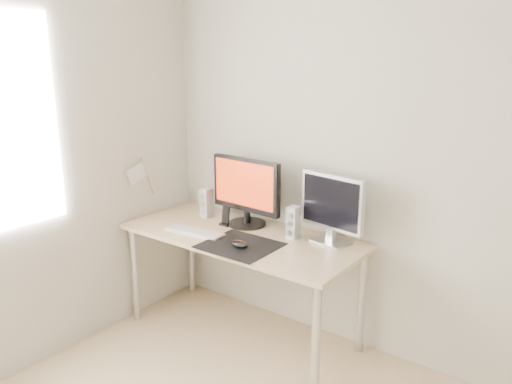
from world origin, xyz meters
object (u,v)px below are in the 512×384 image
Objects in this scene: main_monitor at (246,189)px; phone_dock at (226,219)px; mouse at (240,244)px; second_monitor at (332,206)px; desk at (241,245)px; speaker_left at (206,203)px; keyboard at (195,232)px; speaker_right at (293,223)px.

phone_dock is (-0.11, -0.08, -0.21)m from main_monitor.
second_monitor is at bearing 44.82° from mouse.
speaker_left reaches higher than desk.
mouse is at bearing -4.98° from keyboard.
desk is at bearing -157.14° from speaker_right.
desk is 0.24m from phone_dock.
phone_dock is (0.07, 0.24, 0.03)m from keyboard.
keyboard is (-0.40, 0.04, -0.02)m from mouse.
speaker_right is at bearing 62.56° from mouse.
mouse is 0.61m from second_monitor.
speaker_right is (0.32, 0.13, 0.18)m from desk.
second_monitor reaches higher than mouse.
main_monitor is at bearing 116.64° from desk.
second_monitor is at bearing 9.70° from phone_dock.
speaker_right is 0.51m from phone_dock.
speaker_left is at bearing 149.59° from mouse.
mouse is 0.26× the size of second_monitor.
main_monitor is (-0.22, 0.36, 0.23)m from mouse.
mouse is at bearing -30.41° from speaker_left.
mouse is 0.43m from phone_dock.
mouse reaches higher than desk.
main_monitor reaches higher than phone_dock.
second_monitor is 0.98m from speaker_left.
speaker_right is at bearing 22.86° from desk.
phone_dock is at bearing 74.55° from keyboard.
mouse is 0.27× the size of keyboard.
second_monitor reaches higher than desk.
desk is 3.73× the size of keyboard.
main_monitor reaches higher than speaker_right.
second_monitor is at bearing 24.45° from keyboard.
speaker_right reaches higher than desk.
mouse reaches higher than keyboard.
desk is 0.67m from second_monitor.
mouse is 0.07× the size of desk.
speaker_left and speaker_right have the same top height.
mouse is 0.66m from speaker_left.
speaker_right reaches higher than phone_dock.
desk is at bearing -17.43° from speaker_left.
keyboard is (-0.57, -0.30, -0.10)m from speaker_right.
desk is 7.58× the size of speaker_right.
main_monitor is 1.29× the size of keyboard.
second_monitor reaches higher than speaker_right.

